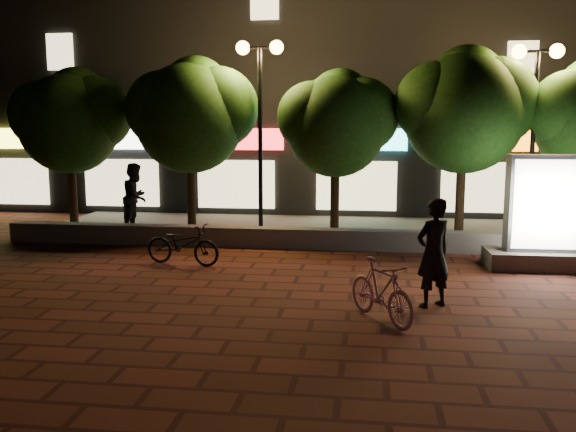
% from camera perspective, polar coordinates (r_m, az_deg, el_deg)
% --- Properties ---
extents(ground, '(80.00, 80.00, 0.00)m').
position_cam_1_polar(ground, '(11.61, 0.29, -6.94)').
color(ground, '#5A251C').
rests_on(ground, ground).
extents(retaining_wall, '(16.00, 0.45, 0.50)m').
position_cam_1_polar(retaining_wall, '(15.43, 2.18, -2.10)').
color(retaining_wall, slate).
rests_on(retaining_wall, ground).
extents(sidewalk, '(16.00, 5.00, 0.08)m').
position_cam_1_polar(sidewalk, '(17.92, 2.93, -1.29)').
color(sidewalk, slate).
rests_on(sidewalk, ground).
extents(building_block, '(28.00, 8.12, 11.30)m').
position_cam_1_polar(building_block, '(24.21, 4.29, 13.03)').
color(building_block, black).
rests_on(building_block, ground).
extents(tree_far_left, '(3.36, 2.80, 4.63)m').
position_cam_1_polar(tree_far_left, '(18.56, -19.45, 8.67)').
color(tree_far_left, '#302012').
rests_on(tree_far_left, sidewalk).
extents(tree_left, '(3.60, 3.00, 4.89)m').
position_cam_1_polar(tree_left, '(17.27, -8.91, 9.59)').
color(tree_left, '#302012').
rests_on(tree_left, sidewalk).
extents(tree_mid, '(3.24, 2.70, 4.50)m').
position_cam_1_polar(tree_mid, '(16.59, 4.64, 8.93)').
color(tree_mid, '#302012').
rests_on(tree_mid, sidewalk).
extents(tree_right, '(3.72, 3.10, 5.07)m').
position_cam_1_polar(tree_right, '(16.75, 16.19, 9.81)').
color(tree_right, '#302012').
rests_on(tree_right, sidewalk).
extents(street_lamp_left, '(1.26, 0.36, 5.18)m').
position_cam_1_polar(street_lamp_left, '(16.58, -2.62, 11.75)').
color(street_lamp_left, black).
rests_on(street_lamp_left, sidewalk).
extents(street_lamp_right, '(1.26, 0.36, 4.98)m').
position_cam_1_polar(street_lamp_right, '(16.82, 22.01, 10.64)').
color(street_lamp_right, black).
rests_on(street_lamp_right, sidewalk).
extents(ad_kiosk, '(2.29, 1.18, 2.46)m').
position_cam_1_polar(ad_kiosk, '(14.32, 22.51, -0.58)').
color(ad_kiosk, slate).
rests_on(ad_kiosk, ground).
extents(scooter_pink, '(1.32, 1.62, 0.99)m').
position_cam_1_polar(scooter_pink, '(9.86, 8.62, -6.89)').
color(scooter_pink, '#C880A0').
rests_on(scooter_pink, ground).
extents(rider, '(0.82, 0.76, 1.88)m').
position_cam_1_polar(rider, '(10.69, 13.36, -3.35)').
color(rider, black).
rests_on(rider, ground).
extents(scooter_parked, '(1.84, 0.94, 0.92)m').
position_cam_1_polar(scooter_parked, '(13.81, -9.75, -2.60)').
color(scooter_parked, black).
rests_on(scooter_parked, ground).
extents(pedestrian, '(0.80, 0.99, 1.93)m').
position_cam_1_polar(pedestrian, '(17.96, -13.95, 1.73)').
color(pedestrian, black).
rests_on(pedestrian, sidewalk).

